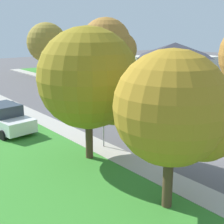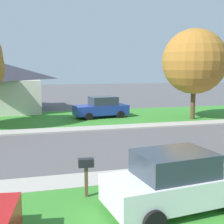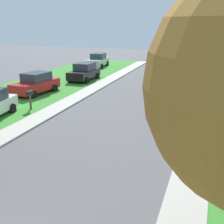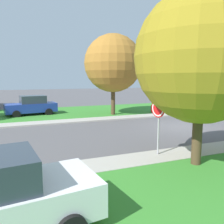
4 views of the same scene
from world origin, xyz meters
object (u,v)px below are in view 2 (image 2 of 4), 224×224
Objects in this scene: tree_sidewalk_far at (195,64)px; car_blue_driveway_right at (101,107)px; car_white_near_corner at (178,181)px; mailbox at (86,168)px.

car_blue_driveway_right is at bearing 71.18° from tree_sidewalk_far.
tree_sidewalk_far reaches higher than car_blue_driveway_right.
tree_sidewalk_far reaches higher than car_white_near_corner.
car_blue_driveway_right is 8.10m from tree_sidewalk_far.
mailbox is at bearing 58.96° from car_white_near_corner.
mailbox is (1.45, 2.41, 0.14)m from car_white_near_corner.
car_blue_driveway_right is at bearing -5.42° from car_white_near_corner.
car_white_near_corner is (-16.60, 1.57, 0.00)m from car_blue_driveway_right.
car_white_near_corner is 2.81m from mailbox.
car_white_near_corner is 0.64× the size of tree_sidewalk_far.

